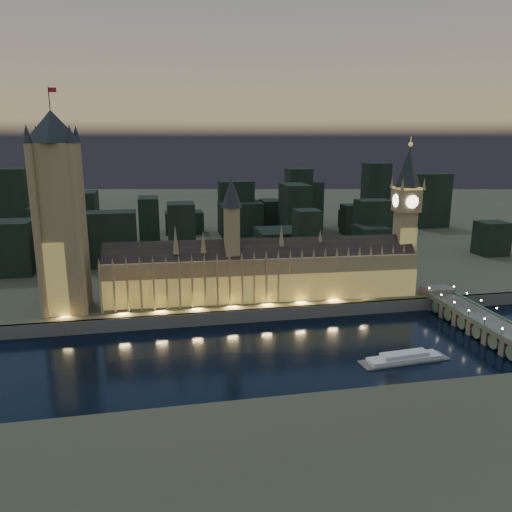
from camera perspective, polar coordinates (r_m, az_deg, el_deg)
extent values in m
plane|color=black|center=(271.19, 1.20, -10.57)|extent=(2000.00, 2000.00, 0.00)
cube|color=#404031|center=(771.18, -7.01, 5.44)|extent=(2000.00, 960.00, 8.00)
cube|color=#575658|center=(306.92, -0.42, -6.83)|extent=(2000.00, 2.50, 8.00)
cube|color=#9D805D|center=(322.93, 0.79, -2.43)|extent=(200.73, 29.56, 28.00)
cube|color=#AE9847|center=(314.75, 1.17, -3.81)|extent=(200.00, 0.50, 18.00)
cube|color=black|center=(318.70, 0.80, 0.51)|extent=(200.55, 25.83, 16.26)
cube|color=#9D805D|center=(312.61, -2.78, 2.67)|extent=(9.00, 9.00, 32.00)
cone|color=#20292E|center=(308.92, -2.84, 7.23)|extent=(13.00, 13.00, 18.00)
cube|color=#9D805D|center=(308.56, -17.32, -3.82)|extent=(1.20, 1.20, 28.00)
cone|color=#9D805D|center=(304.70, -17.53, -0.73)|extent=(2.00, 2.00, 6.00)
cube|color=#9D805D|center=(307.75, -15.90, -3.77)|extent=(1.20, 1.20, 28.00)
cone|color=#9D805D|center=(303.88, -16.09, -0.67)|extent=(2.00, 2.00, 6.00)
cube|color=#9D805D|center=(307.13, -14.47, -3.71)|extent=(1.20, 1.20, 28.00)
cone|color=#9D805D|center=(303.25, -14.65, -0.61)|extent=(2.00, 2.00, 6.00)
cube|color=#9D805D|center=(306.71, -13.03, -3.65)|extent=(1.20, 1.20, 28.00)
cone|color=#9D805D|center=(302.82, -13.20, -0.54)|extent=(2.00, 2.00, 6.00)
cube|color=#9D805D|center=(306.47, -11.59, -3.59)|extent=(1.20, 1.20, 28.00)
cone|color=#9D805D|center=(302.58, -11.74, -0.48)|extent=(2.00, 2.00, 6.00)
cube|color=#9D805D|center=(306.43, -10.15, -3.53)|extent=(1.20, 1.20, 28.00)
cone|color=#9D805D|center=(302.54, -10.29, -0.41)|extent=(2.00, 2.00, 6.00)
cube|color=#9D805D|center=(306.58, -8.71, -3.46)|extent=(1.20, 1.20, 28.00)
cone|color=#9D805D|center=(302.70, -8.83, -0.35)|extent=(2.00, 2.00, 6.00)
cube|color=#9D805D|center=(306.92, -7.28, -3.39)|extent=(1.20, 1.20, 28.00)
cone|color=#9D805D|center=(303.04, -7.38, -0.28)|extent=(2.00, 2.00, 6.00)
cube|color=#9D805D|center=(307.46, -5.84, -3.32)|extent=(1.20, 1.20, 28.00)
cone|color=#9D805D|center=(303.59, -5.93, -0.22)|extent=(2.00, 2.00, 6.00)
cube|color=#9D805D|center=(308.19, -4.42, -3.25)|extent=(1.20, 1.20, 28.00)
cone|color=#9D805D|center=(304.32, -4.49, -0.15)|extent=(2.00, 2.00, 6.00)
cube|color=#9D805D|center=(309.11, -3.00, -3.18)|extent=(1.20, 1.20, 28.00)
cone|color=#9D805D|center=(305.25, -3.06, -0.09)|extent=(2.00, 2.00, 6.00)
cube|color=#9D805D|center=(310.21, -1.59, -3.11)|extent=(1.20, 1.20, 28.00)
cone|color=#9D805D|center=(306.37, -1.63, -0.03)|extent=(2.00, 2.00, 6.00)
cube|color=#9D805D|center=(311.50, -0.19, -3.03)|extent=(1.20, 1.20, 28.00)
cone|color=#9D805D|center=(307.68, -0.22, 0.04)|extent=(2.00, 2.00, 6.00)
cube|color=#9D805D|center=(312.98, 1.19, -2.95)|extent=(1.20, 1.20, 28.00)
cone|color=#9D805D|center=(309.17, 1.18, 0.10)|extent=(2.00, 2.00, 6.00)
cube|color=#9D805D|center=(314.63, 2.56, -2.87)|extent=(1.20, 1.20, 28.00)
cone|color=#9D805D|center=(310.85, 2.57, 0.16)|extent=(2.00, 2.00, 6.00)
cube|color=#9D805D|center=(316.47, 3.92, -2.80)|extent=(1.20, 1.20, 28.00)
cone|color=#9D805D|center=(312.71, 3.94, 0.23)|extent=(2.00, 2.00, 6.00)
cube|color=#9D805D|center=(318.48, 5.26, -2.72)|extent=(1.20, 1.20, 28.00)
cone|color=#9D805D|center=(314.74, 5.29, 0.29)|extent=(2.00, 2.00, 6.00)
cube|color=#9D805D|center=(320.66, 6.58, -2.64)|extent=(1.20, 1.20, 28.00)
cone|color=#9D805D|center=(316.95, 6.63, 0.35)|extent=(2.00, 2.00, 6.00)
cube|color=#9D805D|center=(323.01, 7.88, -2.56)|extent=(1.20, 1.20, 28.00)
cone|color=#9D805D|center=(319.32, 7.94, 0.41)|extent=(2.00, 2.00, 6.00)
cube|color=#9D805D|center=(325.53, 9.17, -2.48)|extent=(1.20, 1.20, 28.00)
cone|color=#9D805D|center=(321.87, 9.24, 0.46)|extent=(2.00, 2.00, 6.00)
cube|color=#9D805D|center=(328.20, 10.43, -2.40)|extent=(1.20, 1.20, 28.00)
cone|color=#9D805D|center=(324.58, 10.52, 0.52)|extent=(2.00, 2.00, 6.00)
cube|color=#9D805D|center=(331.03, 11.67, -2.32)|extent=(1.20, 1.20, 28.00)
cone|color=#9D805D|center=(327.44, 11.77, 0.58)|extent=(2.00, 2.00, 6.00)
cube|color=#9D805D|center=(334.02, 12.89, -2.24)|extent=(1.20, 1.20, 28.00)
cone|color=#9D805D|center=(330.46, 13.00, 0.63)|extent=(2.00, 2.00, 6.00)
cube|color=#9D805D|center=(337.16, 14.09, -2.16)|extent=(1.20, 1.20, 28.00)
cone|color=#9D805D|center=(333.63, 14.21, 0.68)|extent=(2.00, 2.00, 6.00)
cube|color=#9D805D|center=(340.44, 15.26, -2.08)|extent=(1.20, 1.20, 28.00)
cone|color=#9D805D|center=(336.94, 15.39, 0.73)|extent=(2.00, 2.00, 6.00)
cube|color=#9D805D|center=(343.86, 16.41, -2.00)|extent=(1.20, 1.20, 28.00)
cone|color=#9D805D|center=(340.40, 16.56, 0.78)|extent=(2.00, 2.00, 6.00)
cube|color=#9D805D|center=(347.42, 17.54, -1.92)|extent=(1.20, 1.20, 28.00)
cone|color=#9D805D|center=(343.99, 17.69, 0.83)|extent=(2.00, 2.00, 6.00)
cone|color=#9D805D|center=(310.25, -9.19, 1.87)|extent=(4.40, 4.40, 18.00)
cone|color=#9D805D|center=(311.59, -6.05, 1.64)|extent=(4.40, 4.40, 14.00)
cone|color=#9D805D|center=(319.43, 2.92, 2.18)|extent=(4.40, 4.40, 16.00)
cone|color=#9D805D|center=(326.96, 7.34, 1.99)|extent=(4.40, 4.40, 12.00)
cube|color=#9D805D|center=(313.80, -21.37, 2.83)|extent=(24.59, 24.59, 99.10)
cube|color=#AE9847|center=(308.97, -21.29, -2.57)|extent=(22.00, 0.50, 44.00)
cone|color=#20292E|center=(309.35, -22.32, 13.54)|extent=(31.68, 31.68, 18.00)
cylinder|color=black|center=(309.99, -22.58, 16.30)|extent=(0.50, 0.50, 12.00)
cube|color=red|center=(309.92, -22.24, 17.17)|extent=(4.00, 0.15, 2.50)
cylinder|color=#9D805D|center=(305.42, -23.75, 2.34)|extent=(4.40, 4.40, 99.10)
cone|color=#20292E|center=(300.80, -24.75, 12.58)|extent=(5.20, 5.20, 10.00)
cylinder|color=#9D805D|center=(326.58, -22.94, 3.08)|extent=(4.40, 4.40, 99.10)
cone|color=#20292E|center=(322.27, -23.84, 12.65)|extent=(5.20, 5.20, 10.00)
cylinder|color=#9D805D|center=(301.27, -19.67, 2.56)|extent=(4.40, 4.40, 99.10)
cone|color=#20292E|center=(296.59, -20.52, 12.96)|extent=(5.20, 5.20, 10.00)
cylinder|color=#9D805D|center=(322.71, -19.12, 3.29)|extent=(4.40, 4.40, 99.10)
cone|color=#20292E|center=(318.34, -19.89, 12.99)|extent=(5.20, 5.20, 10.00)
cube|color=#9D805D|center=(352.05, 16.46, 0.54)|extent=(12.94, 12.94, 54.12)
cube|color=#AE9847|center=(347.85, 16.87, -0.50)|extent=(12.00, 0.50, 44.00)
cube|color=#9D805D|center=(346.31, 16.84, 6.11)|extent=(15.00, 15.00, 14.86)
cube|color=#F2C64C|center=(345.45, 16.93, 7.43)|extent=(15.75, 15.75, 1.20)
cone|color=#20292E|center=(344.42, 17.09, 9.68)|extent=(18.00, 18.00, 26.00)
sphere|color=#F2C64C|center=(343.91, 17.26, 12.09)|extent=(2.80, 2.80, 2.80)
cylinder|color=#F2C64C|center=(343.89, 17.29, 12.50)|extent=(0.40, 0.40, 5.00)
cylinder|color=#FFF2BF|center=(339.52, 17.45, 5.93)|extent=(8.40, 0.50, 8.40)
cylinder|color=#FFF2BF|center=(353.13, 16.26, 6.28)|extent=(8.40, 0.50, 8.40)
cylinder|color=#FFF2BF|center=(342.78, 15.69, 6.12)|extent=(0.50, 8.40, 8.40)
cylinder|color=#FFF2BF|center=(349.97, 17.97, 6.10)|extent=(0.50, 8.40, 8.40)
cone|color=#9D805D|center=(335.06, 16.42, 7.88)|extent=(2.60, 2.60, 8.00)
cone|color=#9D805D|center=(348.40, 15.29, 8.15)|extent=(2.60, 2.60, 8.00)
cone|color=#9D805D|center=(342.18, 18.68, 7.83)|extent=(2.60, 2.60, 8.00)
cone|color=#9D805D|center=(355.26, 17.49, 8.10)|extent=(2.60, 2.60, 8.00)
cube|color=#575658|center=(309.47, 25.16, -6.91)|extent=(18.43, 100.00, 1.60)
cube|color=#3C5558|center=(304.01, 23.83, -6.85)|extent=(0.80, 100.00, 1.60)
cube|color=#3C5558|center=(314.18, 26.50, -6.48)|extent=(0.80, 100.00, 1.60)
cube|color=#575658|center=(352.79, 19.96, -4.12)|extent=(18.43, 12.00, 9.50)
cylinder|color=black|center=(287.38, 26.29, -7.88)|extent=(0.30, 0.30, 4.40)
sphere|color=#FFD88C|center=(286.61, 26.33, -7.45)|extent=(1.00, 1.00, 1.00)
cube|color=#575658|center=(305.90, 25.85, -8.24)|extent=(16.59, 4.00, 9.50)
cylinder|color=black|center=(298.00, 24.64, -6.96)|extent=(0.30, 0.30, 4.40)
sphere|color=#FFD88C|center=(297.26, 24.68, -6.55)|extent=(1.00, 1.00, 1.00)
cube|color=#575658|center=(316.55, 24.31, -7.37)|extent=(16.59, 4.00, 9.50)
cylinder|color=black|center=(308.92, 23.12, -6.11)|extent=(0.30, 0.30, 4.40)
sphere|color=#FFD88C|center=(308.20, 23.16, -5.70)|extent=(1.00, 1.00, 1.00)
cylinder|color=black|center=(318.94, 25.76, -5.77)|extent=(0.30, 0.30, 4.40)
sphere|color=#FFD88C|center=(318.24, 25.80, -5.38)|extent=(1.00, 1.00, 1.00)
cube|color=#575658|center=(327.47, 22.89, -6.55)|extent=(16.59, 4.00, 9.50)
cylinder|color=black|center=(320.11, 21.70, -5.31)|extent=(0.30, 0.30, 4.40)
sphere|color=#FFD88C|center=(319.41, 21.74, -4.91)|extent=(1.00, 1.00, 1.00)
cylinder|color=black|center=(329.78, 24.30, -5.01)|extent=(0.30, 0.30, 4.40)
sphere|color=#FFD88C|center=(329.11, 24.34, -4.63)|extent=(1.00, 1.00, 1.00)
cube|color=#575658|center=(338.65, 21.56, -5.77)|extent=(16.59, 4.00, 9.50)
cylinder|color=black|center=(331.53, 20.39, -4.56)|extent=(0.30, 0.30, 4.40)
sphere|color=#FFD88C|center=(330.86, 20.42, -4.18)|extent=(1.00, 1.00, 1.00)
cylinder|color=black|center=(340.88, 22.93, -4.30)|extent=(0.30, 0.30, 4.40)
sphere|color=#FFD88C|center=(340.23, 22.97, -3.93)|extent=(1.00, 1.00, 1.00)
cube|color=#575658|center=(350.05, 20.32, -5.05)|extent=(16.59, 4.00, 9.50)
cylinder|color=black|center=(343.17, 19.17, -3.85)|extent=(0.30, 0.30, 4.40)
sphere|color=#FFD88C|center=(342.52, 19.20, -3.49)|extent=(1.00, 1.00, 1.00)
cylinder|color=black|center=(352.21, 21.66, -3.63)|extent=(0.30, 0.30, 4.40)
sphere|color=#FFD88C|center=(351.58, 21.69, -3.27)|extent=(1.00, 1.00, 1.00)
cylinder|color=#3C5558|center=(300.57, 26.66, -8.64)|extent=(16.22, 8.00, 8.00)
cylinder|color=#3C5558|center=(311.07, 25.07, -7.74)|extent=(16.22, 8.00, 8.00)
cylinder|color=#3C5558|center=(321.86, 23.59, -6.89)|extent=(16.22, 8.00, 8.00)
cylinder|color=#3C5558|center=(332.92, 22.22, -6.10)|extent=(16.22, 8.00, 8.00)
cylinder|color=#3C5558|center=(344.21, 20.93, -5.35)|extent=(16.22, 8.00, 8.00)
cube|color=#575658|center=(268.52, 16.57, -11.35)|extent=(47.68, 14.85, 0.60)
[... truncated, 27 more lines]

